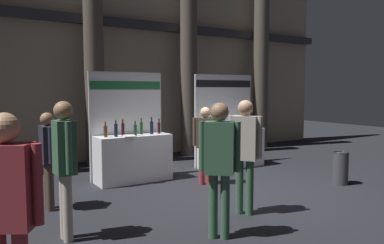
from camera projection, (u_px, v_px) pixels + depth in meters
The scene contains 11 objects.
ground_plane at pixel (238, 192), 7.30m from camera, with size 28.85×28.85×0.00m, color black.
hall_colonnade at pixel (136, 40), 10.95m from camera, with size 14.43×1.12×6.94m.
exhibitor_booth_0 at pixel (132, 153), 8.17m from camera, with size 1.68×0.74×2.35m.
exhibitor_booth_1 at pixel (230, 144), 9.68m from camera, with size 1.78×0.66×2.35m.
trash_bin at pixel (340, 168), 7.90m from camera, with size 0.32×0.32×0.68m.
visitor_0 at pixel (205, 139), 7.82m from camera, with size 0.43×0.41×1.61m.
visitor_1 at pixel (219, 157), 4.96m from camera, with size 0.44×0.43×1.80m.
visitor_2 at pixel (245, 147), 5.94m from camera, with size 0.40×0.45×1.81m.
visitor_3 at pixel (7, 202), 3.00m from camera, with size 0.50×0.41×1.80m.
visitor_4 at pixel (65, 158), 4.90m from camera, with size 0.25×0.48×1.83m.
visitor_5 at pixel (48, 153), 6.17m from camera, with size 0.21×0.55×1.60m.
Camera 1 is at (-4.58, -5.57, 1.98)m, focal length 35.50 mm.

